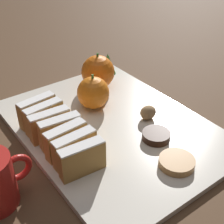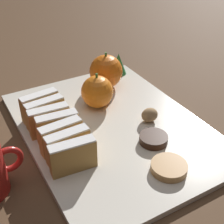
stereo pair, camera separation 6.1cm
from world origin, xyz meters
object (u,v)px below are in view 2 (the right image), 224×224
Objects in this scene: walnut at (150,115)px; chocolate_cookie at (153,139)px; orange_far at (97,92)px; orange_near at (106,71)px.

chocolate_cookie is at bearing -118.88° from walnut.
orange_far reaches higher than chocolate_cookie.
orange_far is at bearing 101.01° from chocolate_cookie.
walnut is 0.66× the size of chocolate_cookie.
walnut is (0.07, -0.10, -0.02)m from orange_far.
orange_far is 2.21× the size of walnut.
walnut is at bearing -58.08° from orange_far.
walnut is at bearing -87.91° from orange_near.
walnut is 0.07m from chocolate_cookie.
chocolate_cookie is (-0.03, -0.23, -0.03)m from orange_near.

